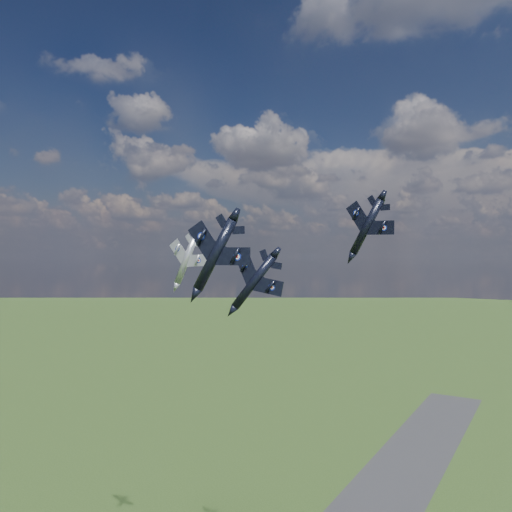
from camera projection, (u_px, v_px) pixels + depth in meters
The scene contains 4 objects.
jet_lead_navy at pixel (254, 282), 87.52m from camera, with size 11.32×15.78×3.27m, color black, non-canonical shape.
jet_right_navy at pixel (215, 254), 60.33m from camera, with size 9.34×13.02×2.69m, color black, non-canonical shape.
jet_high_navy at pixel (367, 227), 87.18m from camera, with size 10.38×14.48×3.00m, color black, non-canonical shape.
jet_left_silver at pixel (186, 260), 100.68m from camera, with size 10.09×14.07×2.91m, color #999BA3, non-canonical shape.
Camera 1 is at (50.14, -61.25, 82.08)m, focal length 35.00 mm.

